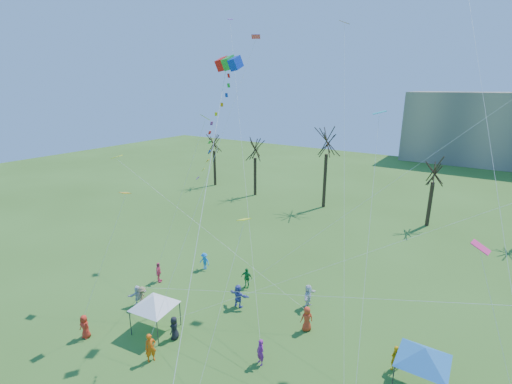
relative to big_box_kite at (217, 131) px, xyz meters
The scene contains 6 objects.
bare_tree_row 30.17m from the big_box_kite, 77.14° to the left, with size 69.52×7.82×11.62m.
big_box_kite is the anchor object (origin of this frame).
canopy_tent_white 12.22m from the big_box_kite, 142.58° to the right, with size 3.56×3.56×2.69m.
canopy_tent_blue 16.88m from the big_box_kite, ahead, with size 3.72×3.72×2.79m.
festival_crowd 13.55m from the big_box_kite, ahead, with size 26.90×13.74×1.85m.
small_kites_aloft 6.25m from the big_box_kite, 39.62° to the left, with size 29.37×18.19×33.12m.
Camera 1 is at (9.06, -9.52, 16.18)m, focal length 25.00 mm.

